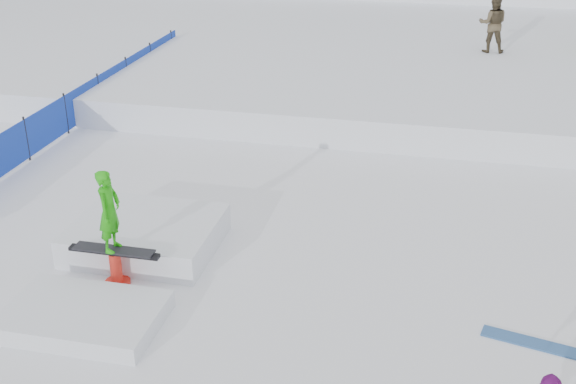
# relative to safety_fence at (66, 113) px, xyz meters

# --- Properties ---
(ground) EXTENTS (120.00, 120.00, 0.00)m
(ground) POSITION_rel_safety_fence_xyz_m (6.50, -6.60, -0.55)
(ground) COLOR white
(snow_midrise) EXTENTS (50.00, 18.00, 0.80)m
(snow_midrise) POSITION_rel_safety_fence_xyz_m (6.50, 9.40, -0.15)
(snow_midrise) COLOR white
(snow_midrise) RESTS_ON ground
(safety_fence) EXTENTS (0.05, 16.00, 1.10)m
(safety_fence) POSITION_rel_safety_fence_xyz_m (0.00, 0.00, 0.00)
(safety_fence) COLOR #1738B1
(safety_fence) RESTS_ON ground
(walker_olive) EXTENTS (0.92, 0.73, 1.86)m
(walker_olive) POSITION_rel_safety_fence_xyz_m (10.92, 8.15, 1.18)
(walker_olive) COLOR #4B3F2B
(walker_olive) RESTS_ON snow_midrise
(loose_board_teal) EXTENTS (1.43, 0.58, 0.03)m
(loose_board_teal) POSITION_rel_safety_fence_xyz_m (11.21, -6.74, -0.54)
(loose_board_teal) COLOR #2F5890
(loose_board_teal) RESTS_ON ground
(jib_rail_feature) EXTENTS (2.60, 4.40, 2.11)m
(jib_rail_feature) POSITION_rel_safety_fence_xyz_m (4.46, -6.01, -0.25)
(jib_rail_feature) COLOR white
(jib_rail_feature) RESTS_ON ground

